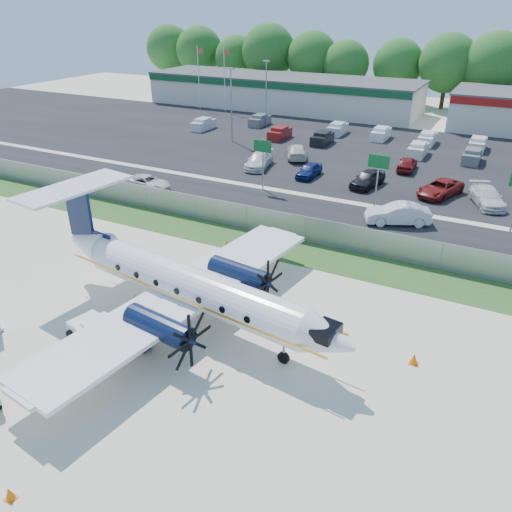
% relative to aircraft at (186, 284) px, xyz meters
% --- Properties ---
extents(ground, '(170.00, 170.00, 0.00)m').
position_rel_aircraft_xyz_m(ground, '(1.70, -0.92, -2.46)').
color(ground, beige).
rests_on(ground, ground).
extents(grass_verge, '(170.00, 4.00, 0.02)m').
position_rel_aircraft_xyz_m(grass_verge, '(1.70, 11.08, -2.45)').
color(grass_verge, '#2D561E').
rests_on(grass_verge, ground).
extents(access_road, '(170.00, 8.00, 0.02)m').
position_rel_aircraft_xyz_m(access_road, '(1.70, 18.08, -2.44)').
color(access_road, black).
rests_on(access_road, ground).
extents(parking_lot, '(170.00, 32.00, 0.02)m').
position_rel_aircraft_xyz_m(parking_lot, '(1.70, 39.08, -2.44)').
color(parking_lot, black).
rests_on(parking_lot, ground).
extents(perimeter_fence, '(120.00, 0.06, 1.99)m').
position_rel_aircraft_xyz_m(perimeter_fence, '(1.70, 13.08, -1.45)').
color(perimeter_fence, gray).
rests_on(perimeter_fence, ground).
extents(building_west, '(46.40, 12.40, 5.24)m').
position_rel_aircraft_xyz_m(building_west, '(-22.30, 61.06, 0.17)').
color(building_west, silver).
rests_on(building_west, ground).
extents(sign_left, '(1.80, 0.26, 5.00)m').
position_rel_aircraft_xyz_m(sign_left, '(-6.30, 21.98, 1.16)').
color(sign_left, gray).
rests_on(sign_left, ground).
extents(sign_mid, '(1.80, 0.26, 5.00)m').
position_rel_aircraft_xyz_m(sign_mid, '(4.70, 21.98, 1.16)').
color(sign_mid, gray).
rests_on(sign_mid, ground).
extents(flagpole_west, '(1.06, 0.12, 10.00)m').
position_rel_aircraft_xyz_m(flagpole_west, '(-34.22, 54.08, 3.19)').
color(flagpole_west, white).
rests_on(flagpole_west, ground).
extents(flagpole_east, '(1.06, 0.12, 10.00)m').
position_rel_aircraft_xyz_m(flagpole_east, '(-29.22, 54.08, 3.19)').
color(flagpole_east, white).
rests_on(flagpole_east, ground).
extents(light_pole_nw, '(0.90, 0.35, 9.09)m').
position_rel_aircraft_xyz_m(light_pole_nw, '(-18.30, 37.08, 2.78)').
color(light_pole_nw, gray).
rests_on(light_pole_nw, ground).
extents(light_pole_sw, '(0.90, 0.35, 9.09)m').
position_rel_aircraft_xyz_m(light_pole_sw, '(-18.30, 47.08, 2.78)').
color(light_pole_sw, gray).
rests_on(light_pole_sw, ground).
extents(tree_line, '(112.00, 6.00, 14.00)m').
position_rel_aircraft_xyz_m(tree_line, '(1.70, 73.08, -2.46)').
color(tree_line, '#215E1B').
rests_on(tree_line, ground).
extents(aircraft, '(20.76, 20.41, 6.36)m').
position_rel_aircraft_xyz_m(aircraft, '(0.00, 0.00, 0.00)').
color(aircraft, white).
rests_on(aircraft, ground).
extents(pushback_tug, '(3.10, 2.55, 1.51)m').
position_rel_aircraft_xyz_m(pushback_tug, '(-3.30, -3.83, -1.73)').
color(pushback_tug, white).
rests_on(pushback_tug, ground).
extents(baggage_cart_near, '(2.13, 1.69, 0.98)m').
position_rel_aircraft_xyz_m(baggage_cart_near, '(-2.46, -0.57, -2.00)').
color(baggage_cart_near, gray).
rests_on(baggage_cart_near, ground).
extents(cone_nose, '(0.43, 0.43, 0.62)m').
position_rel_aircraft_xyz_m(cone_nose, '(12.22, 2.08, -2.16)').
color(cone_nose, '#E96307').
rests_on(cone_nose, ground).
extents(cone_port_wing, '(0.40, 0.40, 0.57)m').
position_rel_aircraft_xyz_m(cone_port_wing, '(0.62, -12.57, -2.19)').
color(cone_port_wing, '#E96307').
rests_on(cone_port_wing, ground).
extents(cone_starboard_wing, '(0.40, 0.40, 0.56)m').
position_rel_aircraft_xyz_m(cone_starboard_wing, '(-3.02, 9.41, -2.19)').
color(cone_starboard_wing, '#E96307').
rests_on(cone_starboard_wing, ground).
extents(road_car_west, '(4.83, 2.39, 1.32)m').
position_rel_aircraft_xyz_m(road_car_west, '(-16.34, 17.07, -2.46)').
color(road_car_west, silver).
rests_on(road_car_west, ground).
extents(road_car_mid, '(5.49, 3.75, 1.71)m').
position_rel_aircraft_xyz_m(road_car_mid, '(7.29, 19.67, -2.46)').
color(road_car_mid, silver).
rests_on(road_car_mid, ground).
extents(parked_car_a, '(3.29, 5.82, 1.59)m').
position_rel_aircraft_xyz_m(parked_car_a, '(-9.93, 28.38, -2.46)').
color(parked_car_a, silver).
rests_on(parked_car_a, ground).
extents(parked_car_b, '(1.79, 4.20, 1.41)m').
position_rel_aircraft_xyz_m(parked_car_b, '(-3.78, 27.79, -2.46)').
color(parked_car_b, navy).
rests_on(parked_car_b, ground).
extents(parked_car_c, '(2.87, 5.10, 1.64)m').
position_rel_aircraft_xyz_m(parked_car_c, '(2.49, 27.57, -2.46)').
color(parked_car_c, black).
rests_on(parked_car_c, ground).
extents(parked_car_d, '(4.17, 5.91, 1.50)m').
position_rel_aircraft_xyz_m(parked_car_d, '(9.28, 28.10, -2.46)').
color(parked_car_d, maroon).
rests_on(parked_car_d, ground).
extents(parked_car_e, '(4.00, 5.72, 1.54)m').
position_rel_aircraft_xyz_m(parked_car_e, '(13.41, 27.57, -2.46)').
color(parked_car_e, silver).
rests_on(parked_car_e, ground).
extents(parked_car_f, '(4.30, 5.90, 1.59)m').
position_rel_aircraft_xyz_m(parked_car_f, '(-7.69, 33.70, -2.46)').
color(parked_car_f, beige).
rests_on(parked_car_f, ground).
extents(parked_car_g, '(2.01, 4.48, 1.49)m').
position_rel_aircraft_xyz_m(parked_car_g, '(4.79, 34.77, -2.46)').
color(parked_car_g, maroon).
rests_on(parked_car_g, ground).
extents(far_parking_rows, '(56.00, 10.00, 1.60)m').
position_rel_aircraft_xyz_m(far_parking_rows, '(1.70, 44.08, -2.46)').
color(far_parking_rows, gray).
rests_on(far_parking_rows, ground).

